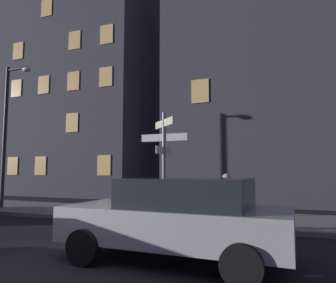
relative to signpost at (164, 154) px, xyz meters
name	(u,v)px	position (x,y,z in m)	size (l,w,h in m)	color
ground_plane	(9,279)	(-0.37, -5.51, -2.22)	(80.00, 80.00, 0.00)	black
sidewalk_kerb	(166,216)	(-0.37, 1.17, -2.15)	(40.00, 3.44, 0.14)	gray
signpost	(164,154)	(0.00, 0.00, 0.00)	(1.60, 1.28, 3.44)	gray
street_lamp	(8,123)	(-7.42, 0.44, 1.48)	(1.37, 0.28, 6.08)	#2D2D30
car_near_right	(178,216)	(1.78, -3.66, -1.40)	(4.36, 2.12, 1.54)	#B7B7BC
cyclist	(225,208)	(2.23, -1.34, -1.47)	(1.82, 0.35, 1.61)	black
building_left_block	(74,85)	(-11.17, 9.37, 5.97)	(12.01, 6.15, 16.37)	#383842
building_right_block	(292,45)	(4.19, 9.16, 6.63)	(13.36, 7.36, 17.69)	#383842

